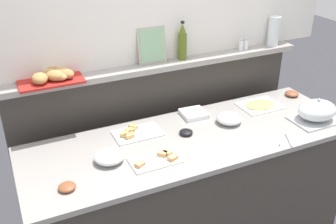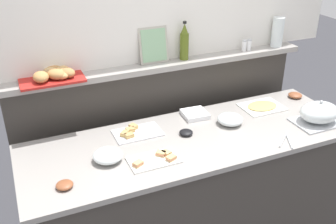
{
  "view_description": "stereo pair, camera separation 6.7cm",
  "coord_description": "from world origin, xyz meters",
  "px_view_note": "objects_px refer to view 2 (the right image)",
  "views": [
    {
      "loc": [
        -1.09,
        -1.93,
        2.22
      ],
      "look_at": [
        -0.14,
        0.1,
        1.06
      ],
      "focal_mm": 42.19,
      "sensor_mm": 36.0,
      "label": 1
    },
    {
      "loc": [
        -1.02,
        -1.96,
        2.22
      ],
      "look_at": [
        -0.14,
        0.1,
        1.06
      ],
      "focal_mm": 42.19,
      "sensor_mm": 36.0,
      "label": 2
    }
  ],
  "objects_px": {
    "sandwich_platter_front": "(156,159)",
    "bread_basket": "(55,74)",
    "sandwich_platter_rear": "(135,132)",
    "napkin_stack": "(195,114)",
    "glass_bowl_medium": "(108,156)",
    "condiment_bowl_teal": "(186,132)",
    "condiment_bowl_cream": "(65,185)",
    "serving_tongs": "(286,140)",
    "serving_cloche": "(319,113)",
    "olive_oil_bottle": "(184,43)",
    "condiment_bowl_red": "(295,95)",
    "water_carafe": "(278,32)",
    "glass_bowl_large": "(230,120)",
    "pepper_shaker": "(249,45)",
    "framed_picture": "(154,45)",
    "cold_cuts_platter": "(262,106)",
    "salt_shaker": "(244,45)"
  },
  "relations": [
    {
      "from": "cold_cuts_platter",
      "to": "salt_shaker",
      "type": "xyz_separation_m",
      "value": [
        -0.01,
        0.29,
        0.39
      ]
    },
    {
      "from": "olive_oil_bottle",
      "to": "bread_basket",
      "type": "bearing_deg",
      "value": -178.36
    },
    {
      "from": "pepper_shaker",
      "to": "glass_bowl_medium",
      "type": "bearing_deg",
      "value": -158.24
    },
    {
      "from": "sandwich_platter_front",
      "to": "serving_cloche",
      "type": "bearing_deg",
      "value": -0.64
    },
    {
      "from": "condiment_bowl_red",
      "to": "sandwich_platter_front",
      "type": "bearing_deg",
      "value": -164.11
    },
    {
      "from": "sandwich_platter_rear",
      "to": "glass_bowl_medium",
      "type": "height_order",
      "value": "glass_bowl_medium"
    },
    {
      "from": "sandwich_platter_front",
      "to": "salt_shaker",
      "type": "xyz_separation_m",
      "value": [
        0.98,
        0.62,
        0.39
      ]
    },
    {
      "from": "glass_bowl_medium",
      "to": "olive_oil_bottle",
      "type": "distance_m",
      "value": 1.01
    },
    {
      "from": "sandwich_platter_rear",
      "to": "napkin_stack",
      "type": "height_order",
      "value": "sandwich_platter_rear"
    },
    {
      "from": "cold_cuts_platter",
      "to": "olive_oil_bottle",
      "type": "height_order",
      "value": "olive_oil_bottle"
    },
    {
      "from": "condiment_bowl_red",
      "to": "napkin_stack",
      "type": "height_order",
      "value": "condiment_bowl_red"
    },
    {
      "from": "cold_cuts_platter",
      "to": "serving_cloche",
      "type": "bearing_deg",
      "value": -57.8
    },
    {
      "from": "glass_bowl_large",
      "to": "condiment_bowl_cream",
      "type": "bearing_deg",
      "value": -167.66
    },
    {
      "from": "glass_bowl_medium",
      "to": "pepper_shaker",
      "type": "height_order",
      "value": "pepper_shaker"
    },
    {
      "from": "glass_bowl_medium",
      "to": "bread_basket",
      "type": "height_order",
      "value": "bread_basket"
    },
    {
      "from": "serving_cloche",
      "to": "water_carafe",
      "type": "height_order",
      "value": "water_carafe"
    },
    {
      "from": "framed_picture",
      "to": "glass_bowl_medium",
      "type": "bearing_deg",
      "value": -133.05
    },
    {
      "from": "condiment_bowl_red",
      "to": "condiment_bowl_teal",
      "type": "distance_m",
      "value": 1.05
    },
    {
      "from": "serving_cloche",
      "to": "condiment_bowl_teal",
      "type": "height_order",
      "value": "serving_cloche"
    },
    {
      "from": "salt_shaker",
      "to": "glass_bowl_large",
      "type": "bearing_deg",
      "value": -129.94
    },
    {
      "from": "condiment_bowl_teal",
      "to": "sandwich_platter_rear",
      "type": "bearing_deg",
      "value": 154.95
    },
    {
      "from": "olive_oil_bottle",
      "to": "napkin_stack",
      "type": "bearing_deg",
      "value": -93.76
    },
    {
      "from": "cold_cuts_platter",
      "to": "condiment_bowl_red",
      "type": "relative_size",
      "value": 2.86
    },
    {
      "from": "bread_basket",
      "to": "water_carafe",
      "type": "relative_size",
      "value": 1.74
    },
    {
      "from": "napkin_stack",
      "to": "olive_oil_bottle",
      "type": "relative_size",
      "value": 0.62
    },
    {
      "from": "serving_tongs",
      "to": "pepper_shaker",
      "type": "xyz_separation_m",
      "value": [
        0.17,
        0.75,
        0.39
      ]
    },
    {
      "from": "water_carafe",
      "to": "condiment_bowl_teal",
      "type": "bearing_deg",
      "value": -156.75
    },
    {
      "from": "sandwich_platter_front",
      "to": "bread_basket",
      "type": "bearing_deg",
      "value": 125.7
    },
    {
      "from": "glass_bowl_large",
      "to": "water_carafe",
      "type": "relative_size",
      "value": 0.77
    },
    {
      "from": "sandwich_platter_rear",
      "to": "condiment_bowl_red",
      "type": "xyz_separation_m",
      "value": [
        1.34,
        0.04,
        0.01
      ]
    },
    {
      "from": "sandwich_platter_rear",
      "to": "glass_bowl_medium",
      "type": "bearing_deg",
      "value": -137.29
    },
    {
      "from": "condiment_bowl_red",
      "to": "cold_cuts_platter",
      "type": "bearing_deg",
      "value": -172.12
    },
    {
      "from": "glass_bowl_medium",
      "to": "condiment_bowl_red",
      "type": "bearing_deg",
      "value": 9.59
    },
    {
      "from": "glass_bowl_large",
      "to": "glass_bowl_medium",
      "type": "bearing_deg",
      "value": -173.46
    },
    {
      "from": "serving_tongs",
      "to": "serving_cloche",
      "type": "bearing_deg",
      "value": 17.4
    },
    {
      "from": "pepper_shaker",
      "to": "bread_basket",
      "type": "height_order",
      "value": "pepper_shaker"
    },
    {
      "from": "condiment_bowl_teal",
      "to": "salt_shaker",
      "type": "relative_size",
      "value": 1.03
    },
    {
      "from": "glass_bowl_medium",
      "to": "condiment_bowl_teal",
      "type": "relative_size",
      "value": 1.99
    },
    {
      "from": "condiment_bowl_red",
      "to": "condiment_bowl_teal",
      "type": "bearing_deg",
      "value": -170.18
    },
    {
      "from": "condiment_bowl_teal",
      "to": "condiment_bowl_cream",
      "type": "bearing_deg",
      "value": -163.7
    },
    {
      "from": "framed_picture",
      "to": "sandwich_platter_front",
      "type": "bearing_deg",
      "value": -111.23
    },
    {
      "from": "glass_bowl_large",
      "to": "pepper_shaker",
      "type": "height_order",
      "value": "pepper_shaker"
    },
    {
      "from": "sandwich_platter_front",
      "to": "glass_bowl_large",
      "type": "height_order",
      "value": "glass_bowl_large"
    },
    {
      "from": "serving_cloche",
      "to": "condiment_bowl_red",
      "type": "distance_m",
      "value": 0.42
    },
    {
      "from": "condiment_bowl_cream",
      "to": "pepper_shaker",
      "type": "xyz_separation_m",
      "value": [
        1.56,
        0.67,
        0.38
      ]
    },
    {
      "from": "condiment_bowl_cream",
      "to": "napkin_stack",
      "type": "bearing_deg",
      "value": 24.3
    },
    {
      "from": "condiment_bowl_teal",
      "to": "napkin_stack",
      "type": "xyz_separation_m",
      "value": [
        0.17,
        0.21,
        0.0
      ]
    },
    {
      "from": "glass_bowl_medium",
      "to": "water_carafe",
      "type": "distance_m",
      "value": 1.68
    },
    {
      "from": "glass_bowl_medium",
      "to": "serving_tongs",
      "type": "bearing_deg",
      "value": -12.06
    },
    {
      "from": "condiment_bowl_cream",
      "to": "salt_shaker",
      "type": "relative_size",
      "value": 1.07
    }
  ]
}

